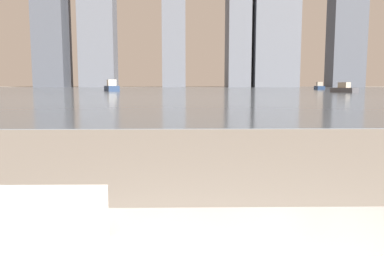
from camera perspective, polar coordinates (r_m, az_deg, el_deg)
The scene contains 8 objects.
towel_stack at distance 0.81m, azimuth -24.61°, elevation -13.74°, with size 0.30×0.19×0.12m.
harbor_water at distance 61.91m, azimuth -1.11°, elevation 5.90°, with size 180.00×110.00×0.01m.
harbor_boat_0 at distance 46.43m, azimuth -12.15°, elevation 6.11°, with size 2.48×3.92×1.39m.
harbor_boat_1 at distance 41.13m, azimuth 22.15°, elevation 5.54°, with size 2.10×2.88×1.03m.
harbor_boat_3 at distance 63.36m, azimuth 18.83°, elevation 5.95°, with size 1.57×3.36×1.21m.
skyline_tower_0 at distance 127.28m, azimuth -20.78°, elevation 17.55°, with size 9.25×9.58×51.57m.
skyline_tower_2 at distance 119.22m, azimuth -2.75°, elevation 15.00°, with size 7.02×9.30×36.29m.
skyline_tower_3 at distance 120.51m, azimuth 7.01°, elevation 15.62°, with size 6.73×11.93×39.39m.
Camera 1 is at (0.08, 0.10, 0.83)m, focal length 35.00 mm.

